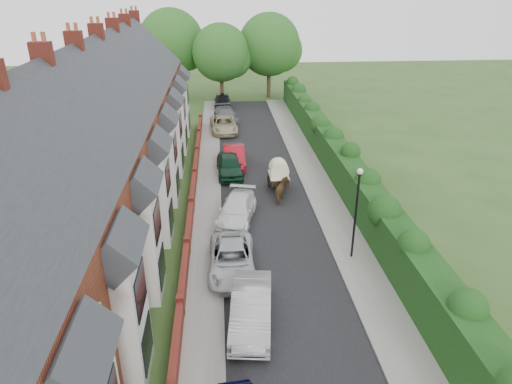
# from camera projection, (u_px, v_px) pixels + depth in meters

# --- Properties ---
(ground) EXTENTS (140.00, 140.00, 0.00)m
(ground) POSITION_uv_depth(u_px,v_px,m) (301.00, 310.00, 20.52)
(ground) COLOR #2D4C1E
(ground) RESTS_ON ground
(road) EXTENTS (6.00, 58.00, 0.02)m
(road) POSITION_uv_depth(u_px,v_px,m) (266.00, 203.00, 30.44)
(road) COLOR black
(road) RESTS_ON ground
(pavement_hedge_side) EXTENTS (2.20, 58.00, 0.12)m
(pavement_hedge_side) POSITION_uv_depth(u_px,v_px,m) (326.00, 200.00, 30.72)
(pavement_hedge_side) COLOR gray
(pavement_hedge_side) RESTS_ON ground
(pavement_house_side) EXTENTS (1.70, 58.00, 0.12)m
(pavement_house_side) POSITION_uv_depth(u_px,v_px,m) (208.00, 205.00, 30.14)
(pavement_house_side) COLOR gray
(pavement_house_side) RESTS_ON ground
(kerb_hedge_side) EXTENTS (0.18, 58.00, 0.13)m
(kerb_hedge_side) POSITION_uv_depth(u_px,v_px,m) (311.00, 201.00, 30.64)
(kerb_hedge_side) COLOR gray
(kerb_hedge_side) RESTS_ON ground
(kerb_house_side) EXTENTS (0.18, 58.00, 0.13)m
(kerb_house_side) POSITION_uv_depth(u_px,v_px,m) (220.00, 204.00, 30.20)
(kerb_house_side) COLOR gray
(kerb_house_side) RESTS_ON ground
(hedge) EXTENTS (2.10, 58.00, 2.85)m
(hedge) POSITION_uv_depth(u_px,v_px,m) (354.00, 178.00, 30.21)
(hedge) COLOR black
(hedge) RESTS_ON ground
(terrace_row) EXTENTS (9.05, 40.50, 11.50)m
(terrace_row) POSITION_uv_depth(u_px,v_px,m) (93.00, 149.00, 26.90)
(terrace_row) COLOR brown
(terrace_row) RESTS_ON ground
(garden_wall_row) EXTENTS (0.35, 40.35, 1.10)m
(garden_wall_row) POSITION_uv_depth(u_px,v_px,m) (191.00, 206.00, 28.99)
(garden_wall_row) COLOR maroon
(garden_wall_row) RESTS_ON ground
(lamppost) EXTENTS (0.32, 0.32, 5.16)m
(lamppost) POSITION_uv_depth(u_px,v_px,m) (357.00, 203.00, 23.02)
(lamppost) COLOR black
(lamppost) RESTS_ON ground
(tree_far_left) EXTENTS (7.14, 6.80, 9.29)m
(tree_far_left) POSITION_uv_depth(u_px,v_px,m) (224.00, 54.00, 54.25)
(tree_far_left) COLOR #332316
(tree_far_left) RESTS_ON ground
(tree_far_right) EXTENTS (7.98, 7.60, 10.31)m
(tree_far_right) POSITION_uv_depth(u_px,v_px,m) (272.00, 46.00, 56.25)
(tree_far_right) COLOR #332316
(tree_far_right) RESTS_ON ground
(tree_far_back) EXTENTS (8.40, 8.00, 10.82)m
(tree_far_back) POSITION_uv_depth(u_px,v_px,m) (175.00, 44.00, 56.15)
(tree_far_back) COLOR #332316
(tree_far_back) RESTS_ON ground
(car_silver_a) EXTENTS (2.20, 4.97, 1.58)m
(car_silver_a) POSITION_uv_depth(u_px,v_px,m) (251.00, 308.00, 19.38)
(car_silver_a) COLOR #9F9FA3
(car_silver_a) RESTS_ON ground
(car_silver_b) EXTENTS (2.39, 5.04, 1.39)m
(car_silver_b) POSITION_uv_depth(u_px,v_px,m) (232.00, 259.00, 23.01)
(car_silver_b) COLOR silver
(car_silver_b) RESTS_ON ground
(car_white) EXTENTS (3.05, 5.23, 1.42)m
(car_white) POSITION_uv_depth(u_px,v_px,m) (237.00, 210.00, 27.98)
(car_white) COLOR white
(car_white) RESTS_ON ground
(car_green) EXTENTS (2.09, 4.73, 1.58)m
(car_green) POSITION_uv_depth(u_px,v_px,m) (229.00, 165.00, 34.66)
(car_green) COLOR black
(car_green) RESTS_ON ground
(car_red) EXTENTS (1.67, 4.71, 1.55)m
(car_red) POSITION_uv_depth(u_px,v_px,m) (234.00, 156.00, 36.51)
(car_red) COLOR maroon
(car_red) RESTS_ON ground
(car_beige) EXTENTS (2.81, 5.47, 1.48)m
(car_beige) POSITION_uv_depth(u_px,v_px,m) (224.00, 125.00, 44.81)
(car_beige) COLOR tan
(car_beige) RESTS_ON ground
(car_grey) EXTENTS (2.77, 5.37, 1.49)m
(car_grey) POSITION_uv_depth(u_px,v_px,m) (226.00, 115.00, 48.03)
(car_grey) COLOR #5A5E62
(car_grey) RESTS_ON ground
(car_black) EXTENTS (1.95, 4.69, 1.59)m
(car_black) POSITION_uv_depth(u_px,v_px,m) (222.00, 100.00, 53.81)
(car_black) COLOR black
(car_black) RESTS_ON ground
(horse) EXTENTS (1.30, 1.98, 1.54)m
(horse) POSITION_uv_depth(u_px,v_px,m) (282.00, 191.00, 30.42)
(horse) COLOR brown
(horse) RESTS_ON ground
(horse_cart) EXTENTS (1.39, 3.07, 2.22)m
(horse_cart) POSITION_uv_depth(u_px,v_px,m) (279.00, 173.00, 32.00)
(horse_cart) COLOR black
(horse_cart) RESTS_ON ground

